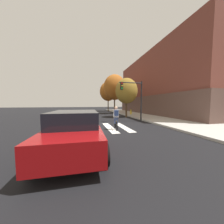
{
  "coord_description": "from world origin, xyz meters",
  "views": [
    {
      "loc": [
        -0.78,
        -8.96,
        1.88
      ],
      "look_at": [
        1.51,
        0.61,
        1.18
      ],
      "focal_mm": 18.79,
      "sensor_mm": 36.0,
      "label": 1
    }
  ],
  "objects_px": {
    "sedan_near": "(75,130)",
    "street_tree_near": "(126,91)",
    "street_tree_far": "(108,91)",
    "street_tree_mid": "(115,87)",
    "cyclist": "(116,118)",
    "fire_hydrant": "(131,112)",
    "traffic_light_near": "(134,94)"
  },
  "relations": [
    {
      "from": "cyclist",
      "to": "street_tree_mid",
      "type": "distance_m",
      "value": 14.64
    },
    {
      "from": "cyclist",
      "to": "traffic_light_near",
      "type": "height_order",
      "value": "traffic_light_near"
    },
    {
      "from": "fire_hydrant",
      "to": "street_tree_mid",
      "type": "relative_size",
      "value": 0.11
    },
    {
      "from": "traffic_light_near",
      "to": "street_tree_mid",
      "type": "xyz_separation_m",
      "value": [
        0.71,
        10.52,
        2.13
      ]
    },
    {
      "from": "sedan_near",
      "to": "fire_hydrant",
      "type": "height_order",
      "value": "sedan_near"
    },
    {
      "from": "cyclist",
      "to": "street_tree_far",
      "type": "bearing_deg",
      "value": 79.96
    },
    {
      "from": "cyclist",
      "to": "street_tree_near",
      "type": "relative_size",
      "value": 0.32
    },
    {
      "from": "traffic_light_near",
      "to": "fire_hydrant",
      "type": "distance_m",
      "value": 7.45
    },
    {
      "from": "street_tree_far",
      "to": "street_tree_mid",
      "type": "bearing_deg",
      "value": -91.52
    },
    {
      "from": "sedan_near",
      "to": "street_tree_near",
      "type": "bearing_deg",
      "value": 59.96
    },
    {
      "from": "cyclist",
      "to": "traffic_light_near",
      "type": "bearing_deg",
      "value": 48.18
    },
    {
      "from": "traffic_light_near",
      "to": "fire_hydrant",
      "type": "relative_size",
      "value": 5.38
    },
    {
      "from": "fire_hydrant",
      "to": "sedan_near",
      "type": "bearing_deg",
      "value": -120.96
    },
    {
      "from": "fire_hydrant",
      "to": "street_tree_near",
      "type": "distance_m",
      "value": 4.37
    },
    {
      "from": "sedan_near",
      "to": "street_tree_far",
      "type": "height_order",
      "value": "street_tree_far"
    },
    {
      "from": "street_tree_mid",
      "to": "street_tree_far",
      "type": "distance_m",
      "value": 7.05
    },
    {
      "from": "traffic_light_near",
      "to": "street_tree_far",
      "type": "xyz_separation_m",
      "value": [
        0.9,
        17.57,
        2.06
      ]
    },
    {
      "from": "traffic_light_near",
      "to": "street_tree_far",
      "type": "relative_size",
      "value": 0.58
    },
    {
      "from": "traffic_light_near",
      "to": "street_tree_near",
      "type": "relative_size",
      "value": 0.78
    },
    {
      "from": "sedan_near",
      "to": "street_tree_mid",
      "type": "relative_size",
      "value": 0.63
    },
    {
      "from": "sedan_near",
      "to": "street_tree_mid",
      "type": "distance_m",
      "value": 18.44
    },
    {
      "from": "street_tree_mid",
      "to": "street_tree_far",
      "type": "bearing_deg",
      "value": 88.48
    },
    {
      "from": "street_tree_near",
      "to": "traffic_light_near",
      "type": "bearing_deg",
      "value": -99.83
    },
    {
      "from": "cyclist",
      "to": "street_tree_mid",
      "type": "xyz_separation_m",
      "value": [
        3.47,
        13.61,
        4.15
      ]
    },
    {
      "from": "sedan_near",
      "to": "traffic_light_near",
      "type": "xyz_separation_m",
      "value": [
        5.35,
        6.39,
        2.04
      ]
    },
    {
      "from": "sedan_near",
      "to": "traffic_light_near",
      "type": "relative_size",
      "value": 1.11
    },
    {
      "from": "cyclist",
      "to": "street_tree_mid",
      "type": "relative_size",
      "value": 0.23
    },
    {
      "from": "sedan_near",
      "to": "traffic_light_near",
      "type": "height_order",
      "value": "traffic_light_near"
    },
    {
      "from": "fire_hydrant",
      "to": "street_tree_near",
      "type": "xyz_separation_m",
      "value": [
        -1.75,
        -2.53,
        3.1
      ]
    },
    {
      "from": "fire_hydrant",
      "to": "street_tree_mid",
      "type": "bearing_deg",
      "value": 114.21
    },
    {
      "from": "sedan_near",
      "to": "street_tree_near",
      "type": "relative_size",
      "value": 0.86
    },
    {
      "from": "traffic_light_near",
      "to": "sedan_near",
      "type": "bearing_deg",
      "value": -129.98
    }
  ]
}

